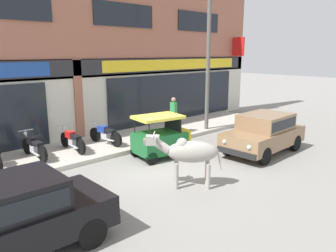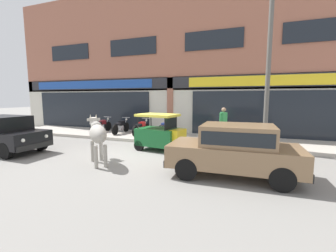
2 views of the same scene
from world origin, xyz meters
name	(u,v)px [view 2 (image 2 of 2)]	position (x,y,z in m)	size (l,w,h in m)	color
ground_plane	(126,154)	(0.00, 0.00, 0.00)	(90.00, 90.00, 0.00)	gray
sidewalk	(161,137)	(0.00, 3.67, 0.08)	(19.00, 2.93, 0.16)	#B7AFA3
shop_building	(172,64)	(0.01, 5.39, 4.17)	(23.00, 1.40, 8.77)	#9E604C
cow	(97,134)	(-0.22, -1.36, 1.01)	(1.69, 1.66, 1.61)	#9E998E
car_0	(235,148)	(4.14, -1.07, 0.81)	(3.65, 1.70, 1.46)	black
car_1	(3,132)	(-4.85, -1.36, 0.81)	(3.64, 1.66, 1.46)	black
auto_rickshaw	(160,135)	(1.01, 1.13, 0.66)	(2.08, 1.40, 1.52)	black
motorcycle_0	(101,126)	(-3.80, 3.58, 0.54)	(0.52, 1.81, 0.88)	black
motorcycle_1	(121,126)	(-2.50, 3.65, 0.54)	(0.52, 1.81, 0.88)	black
motorcycle_2	(141,128)	(-1.16, 3.56, 0.54)	(0.52, 1.81, 0.88)	black
motorcycle_3	(163,129)	(0.20, 3.51, 0.54)	(0.52, 1.81, 0.88)	black
pedestrian	(223,121)	(3.36, 2.93, 1.14)	(0.32, 0.43, 1.60)	#2D2D33
utility_pole	(268,70)	(5.08, 2.50, 3.27)	(0.18, 0.18, 6.22)	#595651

